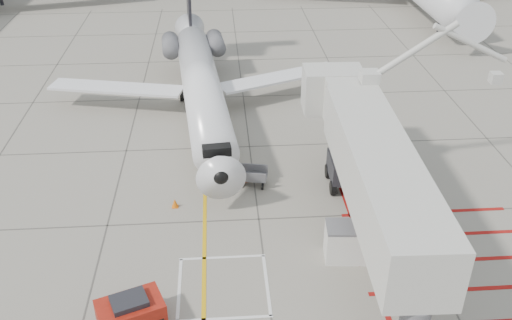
{
  "coord_description": "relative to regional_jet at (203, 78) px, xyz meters",
  "views": [
    {
      "loc": [
        -1.89,
        -20.56,
        18.18
      ],
      "look_at": [
        0.0,
        6.0,
        2.5
      ],
      "focal_mm": 40.0,
      "sensor_mm": 36.0,
      "label": 1
    }
  ],
  "objects": [
    {
      "name": "jet_bridge",
      "position": [
        8.15,
        -14.0,
        0.15
      ],
      "size": [
        9.76,
        19.7,
        7.78
      ],
      "primitive_type": null,
      "rotation": [
        0.0,
        0.0,
        -0.03
      ],
      "color": "beige",
      "rests_on": "ground_plane"
    },
    {
      "name": "pushback_tug",
      "position": [
        -2.99,
        -17.92,
        -2.96
      ],
      "size": [
        3.1,
        2.53,
        1.56
      ],
      "primitive_type": null,
      "rotation": [
        0.0,
        0.0,
        0.37
      ],
      "color": "#9C1B0F",
      "rests_on": "ground_plane"
    },
    {
      "name": "baggage_cart",
      "position": [
        2.72,
        -7.41,
        -3.18
      ],
      "size": [
        1.98,
        1.47,
        1.13
      ],
      "primitive_type": null,
      "rotation": [
        0.0,
        0.0,
        -0.2
      ],
      "color": "#545458",
      "rests_on": "ground_plane"
    },
    {
      "name": "ground_power_unit",
      "position": [
        7.02,
        -14.27,
        -2.81
      ],
      "size": [
        2.46,
        1.57,
        1.87
      ],
      "primitive_type": null,
      "rotation": [
        0.0,
        0.0,
        -0.09
      ],
      "color": "silver",
      "rests_on": "ground_plane"
    },
    {
      "name": "cone_side",
      "position": [
        2.4,
        -7.01,
        -3.48
      ],
      "size": [
        0.38,
        0.38,
        0.53
      ],
      "primitive_type": "cone",
      "color": "#DB440B",
      "rests_on": "ground_plane"
    },
    {
      "name": "cone_nose",
      "position": [
        -1.63,
        -9.4,
        -3.49
      ],
      "size": [
        0.37,
        0.37,
        0.51
      ],
      "primitive_type": "cone",
      "color": "#DC610B",
      "rests_on": "ground_plane"
    },
    {
      "name": "regional_jet",
      "position": [
        0.0,
        0.0,
        0.0
      ],
      "size": [
        25.21,
        30.54,
        7.48
      ],
      "primitive_type": null,
      "rotation": [
        0.0,
        0.0,
        0.09
      ],
      "color": "white",
      "rests_on": "ground_plane"
    },
    {
      "name": "ground_plane",
      "position": [
        2.88,
        -14.87,
        -3.74
      ],
      "size": [
        260.0,
        260.0,
        0.0
      ],
      "primitive_type": "plane",
      "color": "gray",
      "rests_on": "ground"
    }
  ]
}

